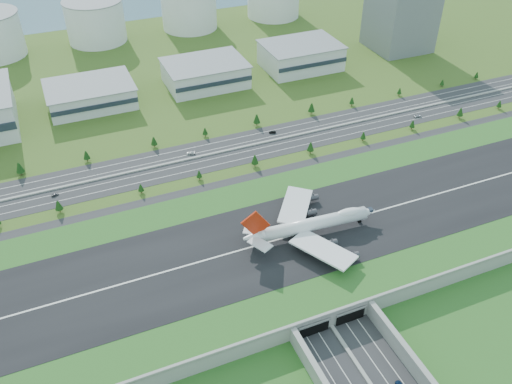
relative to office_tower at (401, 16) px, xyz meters
name	(u,v)px	position (x,y,z in m)	size (l,w,h in m)	color
ground	(281,251)	(-200.00, -195.00, -27.50)	(1200.00, 1200.00, 0.00)	#2F4C17
airfield_deck	(282,245)	(-200.00, -195.09, -23.38)	(520.00, 100.00, 9.20)	gray
north_expressway	(216,153)	(-200.00, -100.00, -27.44)	(560.00, 36.00, 0.12)	#28282B
tree_row	(205,149)	(-206.85, -99.07, -22.93)	(499.52, 48.52, 8.45)	#3D2819
hangar_mid_a	(91,95)	(-260.00, -5.00, -20.00)	(58.00, 42.00, 15.00)	silver
hangar_mid_b	(205,74)	(-175.00, -5.00, -19.00)	(58.00, 42.00, 17.00)	silver
hangar_mid_c	(301,56)	(-95.00, -5.00, -18.00)	(58.00, 42.00, 19.00)	silver
office_tower	(401,16)	(0.00, 0.00, 0.00)	(46.00, 46.00, 55.00)	slate
fuel_tank_b	(95,21)	(-235.00, 115.00, -10.00)	(50.00, 50.00, 35.00)	white
fuel_tank_c	(189,9)	(-150.00, 115.00, -10.00)	(50.00, 50.00, 35.00)	white
boeing_747	(312,224)	(-185.53, -197.24, -13.41)	(69.54, 65.54, 21.49)	white
car_4	(55,195)	(-296.66, -106.27, -26.71)	(1.59, 3.94, 1.34)	#4D4D52
car_5	(272,132)	(-158.20, -91.21, -26.64)	(1.56, 4.48, 1.48)	black
car_6	(418,116)	(-57.64, -109.96, -26.62)	(2.52, 5.46, 1.52)	silver
car_7	(191,153)	(-214.89, -94.59, -26.58)	(2.24, 5.50, 1.60)	silver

